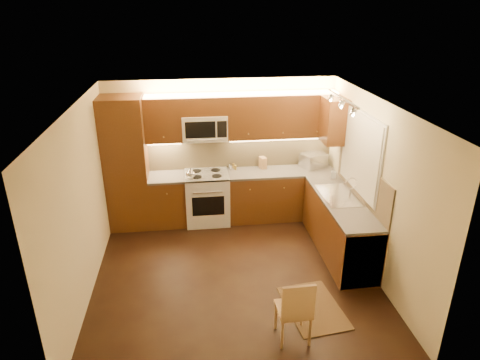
{
  "coord_description": "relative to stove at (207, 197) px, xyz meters",
  "views": [
    {
      "loc": [
        -0.56,
        -5.2,
        3.71
      ],
      "look_at": [
        0.15,
        0.55,
        1.25
      ],
      "focal_mm": 31.74,
      "sensor_mm": 36.0,
      "label": 1
    }
  ],
  "objects": [
    {
      "name": "faucet",
      "position": [
        2.18,
        -1.12,
        0.59
      ],
      "size": [
        0.2,
        0.04,
        0.3
      ],
      "primitive_type": null,
      "color": "silver",
      "rests_on": "counter_right"
    },
    {
      "name": "base_cab_right",
      "position": [
        2.0,
        -1.28,
        -0.03
      ],
      "size": [
        0.6,
        2.0,
        0.86
      ],
      "primitive_type": "cube",
      "color": "#4B2B10",
      "rests_on": "floor"
    },
    {
      "name": "counter_back_right",
      "position": [
        1.34,
        0.02,
        0.42
      ],
      "size": [
        1.92,
        0.6,
        0.04
      ],
      "primitive_type": "cube",
      "color": "#3D3B38",
      "rests_on": "base_cab_back_right"
    },
    {
      "name": "counter_back_left",
      "position": [
        -0.69,
        0.02,
        0.42
      ],
      "size": [
        0.62,
        0.6,
        0.04
      ],
      "primitive_type": "cube",
      "color": "#3D3B38",
      "rests_on": "base_cab_back_left"
    },
    {
      "name": "microwave",
      "position": [
        0.0,
        0.14,
        1.26
      ],
      "size": [
        0.76,
        0.38,
        0.44
      ],
      "primitive_type": null,
      "color": "silver",
      "rests_on": "wall_back"
    },
    {
      "name": "counter_right",
      "position": [
        2.0,
        -1.28,
        0.42
      ],
      "size": [
        0.6,
        2.0,
        0.04
      ],
      "primitive_type": "cube",
      "color": "#3D3B38",
      "rests_on": "base_cab_right"
    },
    {
      "name": "wall_right",
      "position": [
        2.3,
        -1.68,
        0.79
      ],
      "size": [
        0.01,
        4.0,
        2.5
      ],
      "primitive_type": "cube",
      "color": "beige",
      "rests_on": "ground"
    },
    {
      "name": "base_cab_back_right",
      "position": [
        1.34,
        0.02,
        -0.03
      ],
      "size": [
        1.92,
        0.6,
        0.86
      ],
      "primitive_type": "cube",
      "color": "#4B2B10",
      "rests_on": "floor"
    },
    {
      "name": "kettle",
      "position": [
        -0.27,
        -0.17,
        0.55
      ],
      "size": [
        0.18,
        0.18,
        0.19
      ],
      "primitive_type": null,
      "rotation": [
        0.0,
        0.0,
        -0.1
      ],
      "color": "silver",
      "rests_on": "stove"
    },
    {
      "name": "stove",
      "position": [
        0.0,
        0.0,
        0.0
      ],
      "size": [
        0.76,
        0.65,
        0.92
      ],
      "primitive_type": null,
      "color": "silver",
      "rests_on": "floor"
    },
    {
      "name": "toaster_oven",
      "position": [
        1.96,
        0.15,
        0.57
      ],
      "size": [
        0.52,
        0.46,
        0.26
      ],
      "primitive_type": "cube",
      "rotation": [
        0.0,
        0.0,
        0.41
      ],
      "color": "silver",
      "rests_on": "counter_back_right"
    },
    {
      "name": "dining_chair",
      "position": [
        0.84,
        -3.04,
        -0.03
      ],
      "size": [
        0.39,
        0.39,
        0.86
      ],
      "primitive_type": null,
      "rotation": [
        0.0,
        0.0,
        0.02
      ],
      "color": "olive",
      "rests_on": "floor"
    },
    {
      "name": "knife_block",
      "position": [
        1.03,
        0.19,
        0.54
      ],
      "size": [
        0.13,
        0.17,
        0.21
      ],
      "primitive_type": "cube",
      "rotation": [
        0.0,
        0.0,
        0.27
      ],
      "color": "olive",
      "rests_on": "counter_back_right"
    },
    {
      "name": "soap_bottle",
      "position": [
        2.15,
        -0.42,
        0.53
      ],
      "size": [
        0.1,
        0.1,
        0.18
      ],
      "primitive_type": "imported",
      "rotation": [
        0.0,
        0.0,
        -0.31
      ],
      "color": "#B7B7BC",
      "rests_on": "counter_right"
    },
    {
      "name": "backsplash_right",
      "position": [
        2.29,
        -1.28,
        0.74
      ],
      "size": [
        0.02,
        2.0,
        0.6
      ],
      "primitive_type": "cube",
      "color": "tan",
      "rests_on": "wall_right"
    },
    {
      "name": "upper_cab_bridge",
      "position": [
        0.0,
        0.15,
        1.63
      ],
      "size": [
        0.76,
        0.35,
        0.31
      ],
      "primitive_type": "cube",
      "color": "#4B2B10",
      "rests_on": "wall_back"
    },
    {
      "name": "pantry",
      "position": [
        -1.35,
        0.02,
        0.69
      ],
      "size": [
        0.7,
        0.6,
        2.3
      ],
      "primitive_type": "cube",
      "color": "#4B2B10",
      "rests_on": "floor"
    },
    {
      "name": "window_blinds",
      "position": [
        2.27,
        -1.12,
        1.14
      ],
      "size": [
        0.02,
        1.36,
        1.16
      ],
      "primitive_type": "cube",
      "color": "silver",
      "rests_on": "wall_right"
    },
    {
      "name": "dishwasher",
      "position": [
        2.0,
        -1.98,
        -0.03
      ],
      "size": [
        0.58,
        0.6,
        0.84
      ],
      "primitive_type": "cube",
      "color": "silver",
      "rests_on": "floor"
    },
    {
      "name": "wall_back",
      "position": [
        0.3,
        0.32,
        0.79
      ],
      "size": [
        4.0,
        0.01,
        2.5
      ],
      "primitive_type": "cube",
      "color": "beige",
      "rests_on": "ground"
    },
    {
      "name": "window_frame",
      "position": [
        2.29,
        -1.12,
        1.14
      ],
      "size": [
        0.03,
        1.44,
        1.24
      ],
      "primitive_type": "cube",
      "color": "silver",
      "rests_on": "wall_right"
    },
    {
      "name": "base_cab_back_left",
      "position": [
        -0.69,
        0.02,
        -0.03
      ],
      "size": [
        0.62,
        0.6,
        0.86
      ],
      "primitive_type": "cube",
      "color": "#4B2B10",
      "rests_on": "floor"
    },
    {
      "name": "upper_cab_back_left",
      "position": [
        -0.69,
        0.15,
        1.42
      ],
      "size": [
        0.62,
        0.35,
        0.75
      ],
      "primitive_type": "cube",
      "color": "#4B2B10",
      "rests_on": "wall_back"
    },
    {
      "name": "ceiling",
      "position": [
        0.3,
        -1.68,
        2.04
      ],
      "size": [
        4.0,
        4.0,
        0.01
      ],
      "primitive_type": "cube",
      "color": "beige",
      "rests_on": "ground"
    },
    {
      "name": "sink",
      "position": [
        2.0,
        -1.12,
        0.52
      ],
      "size": [
        0.52,
        0.86,
        0.15
      ],
      "primitive_type": null,
      "color": "silver",
      "rests_on": "counter_right"
    },
    {
      "name": "spice_jar_d",
      "position": [
        0.53,
        0.18,
        0.48
      ],
      "size": [
        0.05,
        0.05,
        0.08
      ],
      "primitive_type": "cylinder",
      "rotation": [
        0.0,
        0.0,
        0.19
      ],
      "color": "olive",
      "rests_on": "counter_back_right"
    },
    {
      "name": "track_light_bar",
      "position": [
        1.85,
        -1.27,
        2.0
      ],
      "size": [
        0.04,
        1.2,
        0.03
      ],
      "primitive_type": "cube",
      "color": "silver",
      "rests_on": "ceiling"
    },
    {
      "name": "upper_cab_back_right",
      "position": [
        1.34,
        0.15,
        1.42
      ],
      "size": [
        1.92,
        0.35,
        0.75
      ],
      "primitive_type": "cube",
      "color": "#4B2B10",
      "rests_on": "wall_back"
    },
    {
      "name": "wall_front",
      "position": [
        0.3,
        -3.67,
        0.79
      ],
      "size": [
        4.0,
        0.01,
        2.5
      ],
      "primitive_type": "cube",
      "color": "beige",
      "rests_on": "ground"
    },
    {
      "name": "floor",
      "position": [
        0.3,
        -1.68,
        -0.46
      ],
      "size": [
        4.0,
        4.0,
        0.01
      ],
      "primitive_type": "cube",
      "color": "black",
      "rests_on": "ground"
    },
    {
      "name": "spice_jar_a",
      "position": [
        0.45,
        0.15,
        0.49
      ],
      "size": [
        0.05,
        0.05,
        0.1
      ],
      "primitive_type": "cylinder",
      "rotation": [
        0.0,
        0.0,
        -0.17
      ],
      "color": "silver",
      "rests_on": "counter_back_right"
    },
    {
      "name": "spice_jar_b",
      "position": [
        0.5,
        0.25,
        0.49
      ],
      "size": [
        0.05,
        0.05,
        0.09
      ],
      "primitive_type": "cylinder",
      "rotation": [
        0.0,
        0.0,
        0.34
      ],
      "color": "olive",
      "rests_on": "counter_back_right"
    },
    {
      "name": "rug",
      "position": [
        1.24,
        -2.58,
        -0.45
      ],
      "size": [
        0.79,
        1.08,
        0.01
      ],
      "primitive_type": "cube",
      "rotation": [
        0.0,
        0.0,
        0.12
      ],
      "color": "black",
      "rests_on": "floor"
    },
    {
      "name": "backsplash_back",
      "position": [
        0.65,
        0.31,
        0.74
      ],
      "size": [
        3.3,
        0.02,
        0.6
      ],
      "primitive_type": "cube",
      "color": "tan",
      "rests_on": "wall_back"
    },
    {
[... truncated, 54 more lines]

